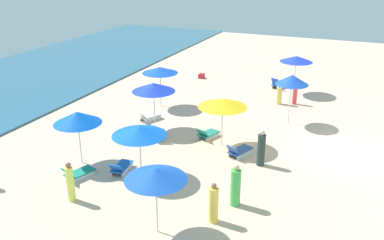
% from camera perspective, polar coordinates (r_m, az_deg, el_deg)
% --- Properties ---
extents(ground_plane, '(60.00, 60.00, 0.00)m').
position_cam_1_polar(ground_plane, '(21.63, 18.56, -4.05)').
color(ground_plane, beige).
extents(umbrella_0, '(1.84, 1.84, 2.84)m').
position_cam_1_polar(umbrella_0, '(23.69, 13.47, 5.36)').
color(umbrella_0, silver).
rests_on(umbrella_0, ground_plane).
extents(umbrella_1, '(2.11, 2.11, 2.45)m').
position_cam_1_polar(umbrella_1, '(13.85, -4.97, -7.38)').
color(umbrella_1, silver).
rests_on(umbrella_1, ground_plane).
extents(umbrella_2, '(2.14, 2.14, 2.51)m').
position_cam_1_polar(umbrella_2, '(19.18, -15.36, 0.32)').
color(umbrella_2, silver).
rests_on(umbrella_2, ground_plane).
extents(lounge_chair_2_0, '(1.49, 1.03, 0.64)m').
position_cam_1_polar(lounge_chair_2_0, '(18.72, -15.28, -6.98)').
color(lounge_chair_2_0, silver).
rests_on(lounge_chair_2_0, ground_plane).
extents(umbrella_3, '(2.22, 2.22, 2.53)m').
position_cam_1_polar(umbrella_3, '(25.97, -4.38, 6.79)').
color(umbrella_3, silver).
rests_on(umbrella_3, ground_plane).
extents(umbrella_4, '(2.32, 2.32, 2.32)m').
position_cam_1_polar(umbrella_4, '(17.51, -7.20, -1.50)').
color(umbrella_4, silver).
rests_on(umbrella_4, ground_plane).
extents(lounge_chair_4_0, '(1.44, 0.74, 0.67)m').
position_cam_1_polar(lounge_chair_4_0, '(18.79, -9.68, -6.36)').
color(lounge_chair_4_0, silver).
rests_on(lounge_chair_4_0, ground_plane).
extents(umbrella_5, '(2.21, 2.21, 2.61)m').
position_cam_1_polar(umbrella_5, '(29.35, 14.02, 8.08)').
color(umbrella_5, silver).
rests_on(umbrella_5, ground_plane).
extents(lounge_chair_5_0, '(1.37, 0.99, 0.83)m').
position_cam_1_polar(lounge_chair_5_0, '(30.78, 11.68, 4.82)').
color(lounge_chair_5_0, silver).
rests_on(lounge_chair_5_0, ground_plane).
extents(umbrella_6, '(2.31, 2.31, 2.66)m').
position_cam_1_polar(umbrella_6, '(22.29, -5.26, 4.48)').
color(umbrella_6, silver).
rests_on(umbrella_6, ground_plane).
extents(lounge_chair_6_0, '(1.41, 1.15, 0.67)m').
position_cam_1_polar(lounge_chair_6_0, '(21.86, -4.62, -1.93)').
color(lounge_chair_6_0, silver).
rests_on(lounge_chair_6_0, ground_plane).
extents(lounge_chair_6_1, '(1.49, 1.08, 0.64)m').
position_cam_1_polar(lounge_chair_6_1, '(24.29, -5.88, 0.52)').
color(lounge_chair_6_1, silver).
rests_on(lounge_chair_6_1, ground_plane).
extents(umbrella_7, '(2.42, 2.42, 2.48)m').
position_cam_1_polar(umbrella_7, '(20.32, 4.20, 2.36)').
color(umbrella_7, silver).
rests_on(umbrella_7, ground_plane).
extents(lounge_chair_7_0, '(1.50, 1.05, 0.69)m').
position_cam_1_polar(lounge_chair_7_0, '(20.09, 6.44, -4.19)').
color(lounge_chair_7_0, silver).
rests_on(lounge_chair_7_0, ground_plane).
extents(lounge_chair_7_1, '(1.42, 1.03, 0.65)m').
position_cam_1_polar(lounge_chair_7_1, '(21.89, 2.10, -1.86)').
color(lounge_chair_7_1, silver).
rests_on(lounge_chair_7_1, ground_plane).
extents(beachgoer_0, '(0.29, 0.29, 1.49)m').
position_cam_1_polar(beachgoer_0, '(27.53, 13.85, 3.52)').
color(beachgoer_0, '#F63F43').
rests_on(beachgoer_0, ground_plane).
extents(beachgoer_1, '(0.48, 0.48, 1.56)m').
position_cam_1_polar(beachgoer_1, '(15.13, 2.94, -11.36)').
color(beachgoer_1, '#F6D853').
rests_on(beachgoer_1, ground_plane).
extents(beachgoer_2, '(0.54, 0.54, 1.72)m').
position_cam_1_polar(beachgoer_2, '(16.07, 5.95, -9.02)').
color(beachgoer_2, '#45B855').
rests_on(beachgoer_2, ground_plane).
extents(beachgoer_3, '(0.50, 0.50, 1.55)m').
position_cam_1_polar(beachgoer_3, '(27.32, 11.79, 3.58)').
color(beachgoer_3, '#DFDA67').
rests_on(beachgoer_3, ground_plane).
extents(beachgoer_4, '(0.40, 0.40, 1.74)m').
position_cam_1_polar(beachgoer_4, '(19.13, 9.40, -3.88)').
color(beachgoer_4, '#273735').
rests_on(beachgoer_4, ground_plane).
extents(beachgoer_6, '(0.43, 0.43, 1.65)m').
position_cam_1_polar(beachgoer_6, '(16.93, -16.26, -8.22)').
color(beachgoer_6, '#E1EE5C').
rests_on(beachgoer_6, ground_plane).
extents(cooler_box_0, '(0.53, 0.41, 0.34)m').
position_cam_1_polar(cooler_box_0, '(32.72, 1.30, 6.02)').
color(cooler_box_0, red).
rests_on(cooler_box_0, ground_plane).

